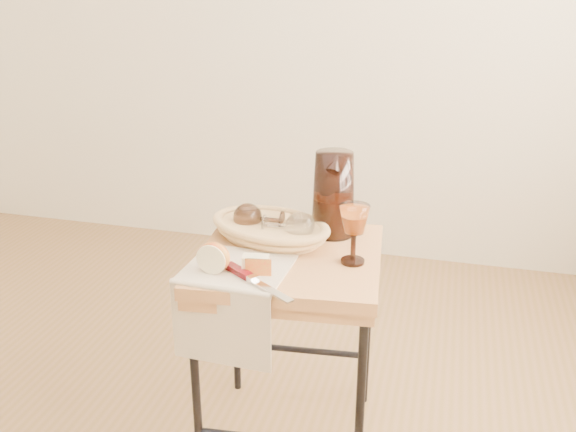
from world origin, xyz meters
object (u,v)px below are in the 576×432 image
(bread_basket, at_px, (270,230))
(table_knife, at_px, (255,280))
(tea_towel, at_px, (237,268))
(side_table, at_px, (290,351))
(pitcher, at_px, (334,194))
(goblet_lying_a, at_px, (262,219))
(wine_goblet, at_px, (354,234))
(goblet_lying_b, at_px, (285,226))
(apple_half, at_px, (214,256))

(bread_basket, xyz_separation_m, table_knife, (0.04, -0.29, -0.01))
(tea_towel, bearing_deg, table_knife, -43.36)
(side_table, xyz_separation_m, pitcher, (0.09, 0.17, 0.45))
(goblet_lying_a, xyz_separation_m, wine_goblet, (0.29, -0.11, 0.03))
(tea_towel, distance_m, goblet_lying_b, 0.22)
(apple_half, bearing_deg, wine_goblet, 27.40)
(side_table, relative_size, tea_towel, 2.39)
(side_table, xyz_separation_m, table_knife, (-0.04, -0.21, 0.34))
(apple_half, bearing_deg, goblet_lying_b, 64.16)
(pitcher, bearing_deg, tea_towel, -109.82)
(wine_goblet, height_order, table_knife, wine_goblet)
(bread_basket, distance_m, goblet_lying_b, 0.06)
(pitcher, distance_m, wine_goblet, 0.21)
(wine_goblet, bearing_deg, goblet_lying_b, 160.01)
(goblet_lying_a, relative_size, goblet_lying_b, 1.00)
(goblet_lying_b, bearing_deg, table_knife, -95.23)
(goblet_lying_a, distance_m, apple_half, 0.27)
(goblet_lying_a, xyz_separation_m, goblet_lying_b, (0.08, -0.03, -0.00))
(tea_towel, height_order, pitcher, pitcher)
(goblet_lying_a, distance_m, goblet_lying_b, 0.09)
(bread_basket, distance_m, table_knife, 0.30)
(side_table, distance_m, apple_half, 0.43)
(goblet_lying_a, bearing_deg, wine_goblet, 157.98)
(wine_goblet, xyz_separation_m, apple_half, (-0.34, -0.15, -0.04))
(tea_towel, height_order, goblet_lying_b, goblet_lying_b)
(side_table, distance_m, pitcher, 0.49)
(bread_basket, distance_m, wine_goblet, 0.28)
(wine_goblet, bearing_deg, goblet_lying_a, 159.01)
(goblet_lying_b, relative_size, table_knife, 0.57)
(side_table, height_order, apple_half, apple_half)
(goblet_lying_a, bearing_deg, tea_towel, 89.21)
(goblet_lying_a, relative_size, pitcher, 0.48)
(side_table, distance_m, goblet_lying_b, 0.38)
(side_table, height_order, table_knife, table_knife)
(bread_basket, bearing_deg, pitcher, 44.71)
(pitcher, bearing_deg, apple_half, -113.15)
(side_table, xyz_separation_m, tea_towel, (-0.11, -0.13, 0.33))
(goblet_lying_b, xyz_separation_m, table_knife, (-0.00, -0.27, -0.04))
(tea_towel, xyz_separation_m, wine_goblet, (0.29, 0.12, 0.08))
(pitcher, height_order, apple_half, pitcher)
(wine_goblet, bearing_deg, apple_half, -155.78)
(tea_towel, xyz_separation_m, goblet_lying_b, (0.08, 0.20, 0.05))
(side_table, distance_m, bread_basket, 0.37)
(goblet_lying_b, bearing_deg, side_table, -67.65)
(side_table, relative_size, goblet_lying_b, 4.56)
(tea_towel, bearing_deg, goblet_lying_a, 92.34)
(side_table, height_order, wine_goblet, wine_goblet)
(goblet_lying_a, bearing_deg, side_table, 137.49)
(wine_goblet, bearing_deg, tea_towel, -157.47)
(bread_basket, relative_size, apple_half, 3.81)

